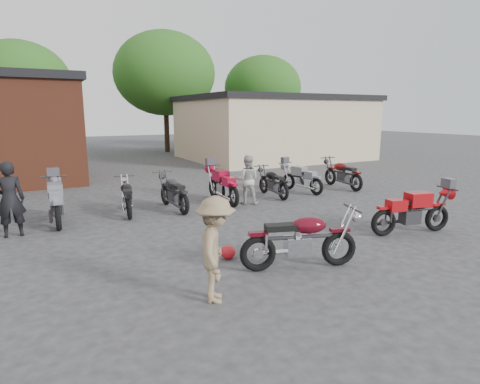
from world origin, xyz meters
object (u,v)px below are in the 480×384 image
person_tan (216,250)px  row_bike_7 (342,172)px  vintage_motorcycle (302,236)px  row_bike_3 (173,190)px  person_dark (10,199)px  row_bike_6 (301,177)px  person_light (247,180)px  row_bike_1 (56,200)px  row_bike_4 (222,183)px  sportbike (413,209)px  row_bike_5 (273,181)px  helmet (228,252)px  row_bike_2 (127,195)px

person_tan → row_bike_7: bearing=-26.4°
vintage_motorcycle → row_bike_3: bearing=113.4°
person_dark → row_bike_6: bearing=-174.2°
person_light → row_bike_1: 5.38m
person_light → person_tan: person_tan is taller
row_bike_4 → person_tan: bearing=155.1°
sportbike → row_bike_7: (2.57, 5.21, 0.01)m
row_bike_5 → row_bike_6: size_ratio=0.98×
row_bike_1 → row_bike_6: 7.99m
row_bike_5 → row_bike_7: size_ratio=0.90×
vintage_motorcycle → person_light: 5.35m
helmet → row_bike_2: 4.62m
person_light → row_bike_4: person_light is taller
sportbike → row_bike_2: sportbike is taller
sportbike → row_bike_6: 5.34m
row_bike_2 → person_tan: bearing=-171.6°
helmet → row_bike_6: 7.11m
person_tan → row_bike_2: 6.00m
vintage_motorcycle → row_bike_6: bearing=70.9°
row_bike_7 → person_light: bearing=101.6°
vintage_motorcycle → row_bike_4: (1.13, 5.64, -0.01)m
sportbike → row_bike_7: bearing=76.1°
row_bike_3 → row_bike_7: (6.70, 0.31, 0.03)m
person_light → row_bike_4: (-0.58, 0.57, -0.15)m
vintage_motorcycle → sportbike: vintage_motorcycle is taller
helmet → person_tan: person_tan is taller
row_bike_1 → row_bike_4: (4.79, 0.20, -0.01)m
person_light → row_bike_2: person_light is taller
sportbike → helmet: 4.58m
row_bike_6 → row_bike_7: 1.83m
helmet → row_bike_5: size_ratio=0.16×
person_dark → person_light: person_dark is taller
row_bike_1 → row_bike_7: 9.81m
helmet → row_bike_2: (-0.90, 4.52, 0.40)m
person_light → row_bike_3: bearing=23.3°
person_dark → person_light: bearing=-177.8°
helmet → person_dark: person_dark is taller
helmet → row_bike_3: row_bike_3 is taller
vintage_motorcycle → row_bike_6: vintage_motorcycle is taller
row_bike_4 → row_bike_5: 1.87m
person_tan → row_bike_6: person_tan is taller
person_light → row_bike_1: bearing=28.3°
row_bike_4 → row_bike_1: bearing=93.9°
person_dark → row_bike_2: bearing=-163.4°
person_dark → row_bike_3: person_dark is taller
row_bike_5 → helmet: bearing=142.4°
row_bike_5 → row_bike_1: bearing=94.8°
person_tan → row_bike_4: 6.77m
row_bike_1 → row_bike_3: (3.11, -0.02, -0.04)m
row_bike_2 → row_bike_7: row_bike_7 is taller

